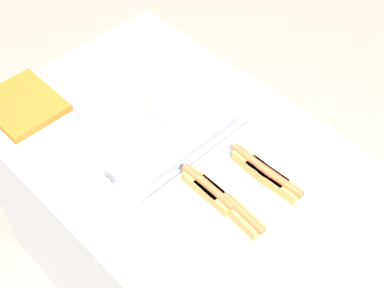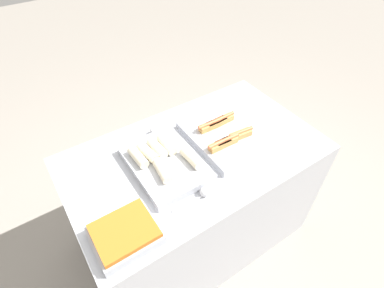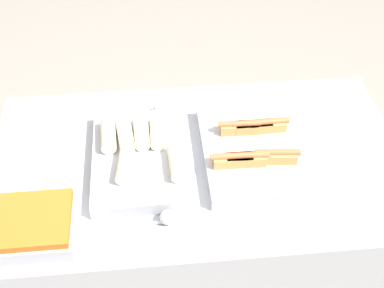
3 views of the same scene
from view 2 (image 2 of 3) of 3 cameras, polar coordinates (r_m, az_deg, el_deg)
ground_plane at (r=2.39m, az=0.47°, el=-16.36°), size 12.00×12.00×0.00m
counter at (r=2.03m, az=0.54°, el=-10.27°), size 1.46×0.85×0.87m
tray_hotdogs at (r=1.75m, az=5.57°, el=1.48°), size 0.33×0.47×0.10m
tray_wraps at (r=1.60m, az=-5.34°, el=-3.39°), size 0.34×0.47×0.10m
tray_side_front at (r=1.38m, az=-12.62°, el=-16.37°), size 0.28×0.24×0.07m
serving_spoon_near at (r=1.48m, az=1.99°, el=-9.36°), size 0.21×0.05×0.05m
serving_spoon_far at (r=1.80m, az=-7.71°, el=2.19°), size 0.22×0.05×0.05m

